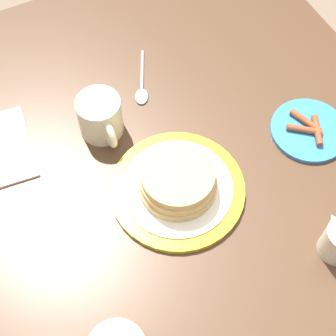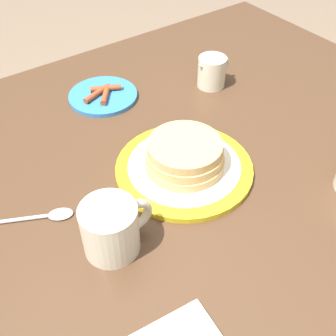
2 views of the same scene
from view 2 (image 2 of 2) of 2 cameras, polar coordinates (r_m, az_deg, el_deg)
ground_plane at (r=1.45m, az=0.26°, el=-19.89°), size 8.00×8.00×0.00m
dining_table at (r=0.95m, az=0.37°, el=-2.85°), size 1.34×0.98×0.72m
pancake_plate at (r=0.81m, az=2.23°, el=0.97°), size 0.27×0.27×0.07m
side_plate_bacon at (r=1.04m, az=-8.79°, el=9.71°), size 0.16×0.16×0.02m
coffee_mug at (r=0.68m, az=-7.60°, el=-8.01°), size 0.13×0.09×0.09m
creamer_pitcher at (r=1.06m, az=5.93°, el=12.91°), size 0.10×0.07×0.08m
spoon at (r=0.78m, az=-16.32°, el=-6.27°), size 0.15×0.08×0.01m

